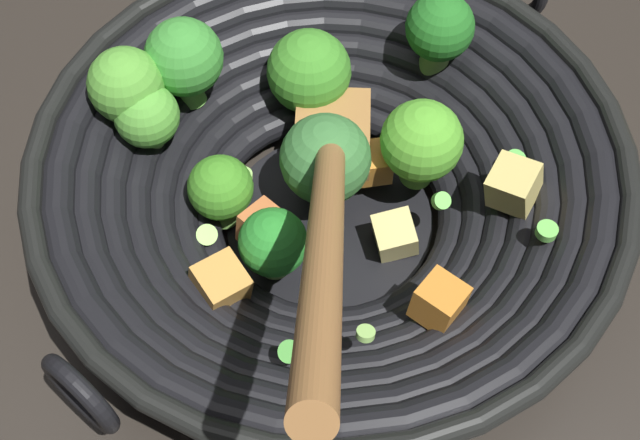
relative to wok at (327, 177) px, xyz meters
name	(u,v)px	position (x,y,z in m)	size (l,w,h in m)	color
ground_plane	(329,226)	(0.00, 0.00, -0.06)	(4.00, 4.00, 0.00)	#28231E
wok	(327,177)	(0.00, 0.00, 0.00)	(0.38, 0.42, 0.24)	black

